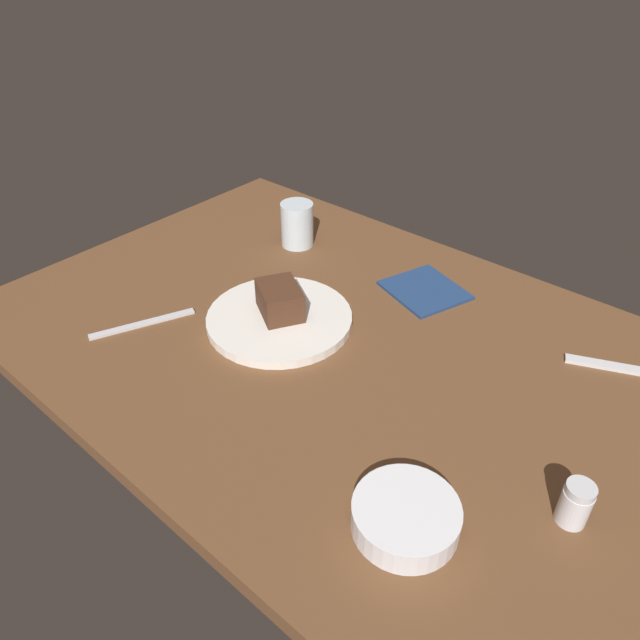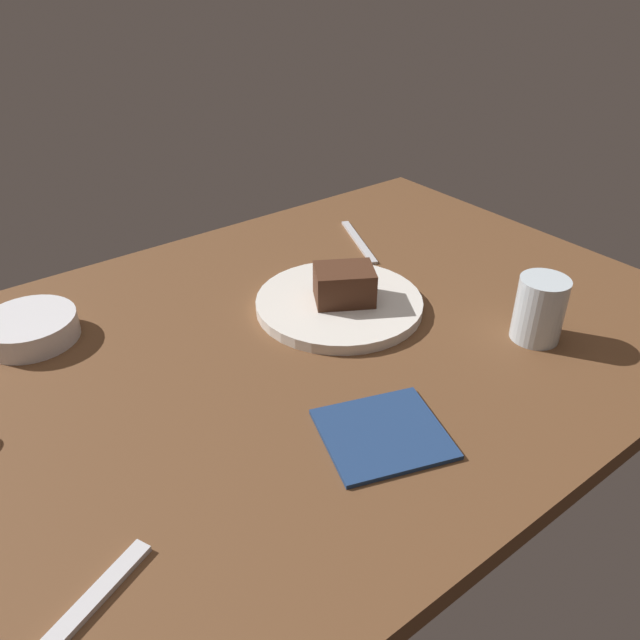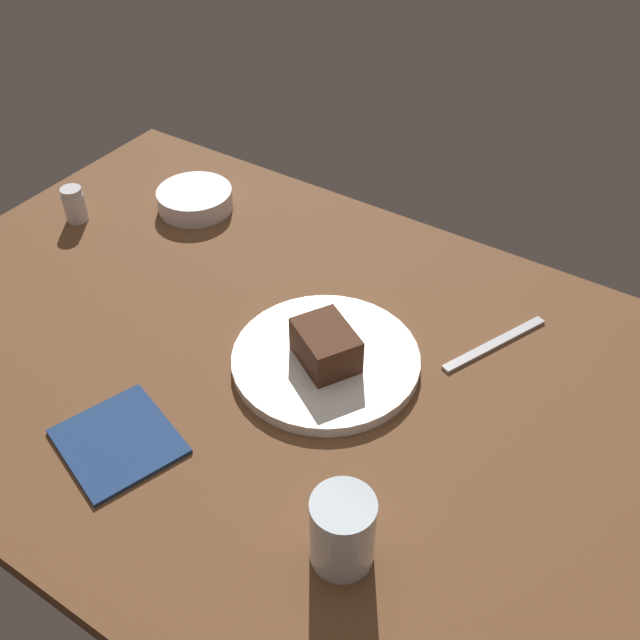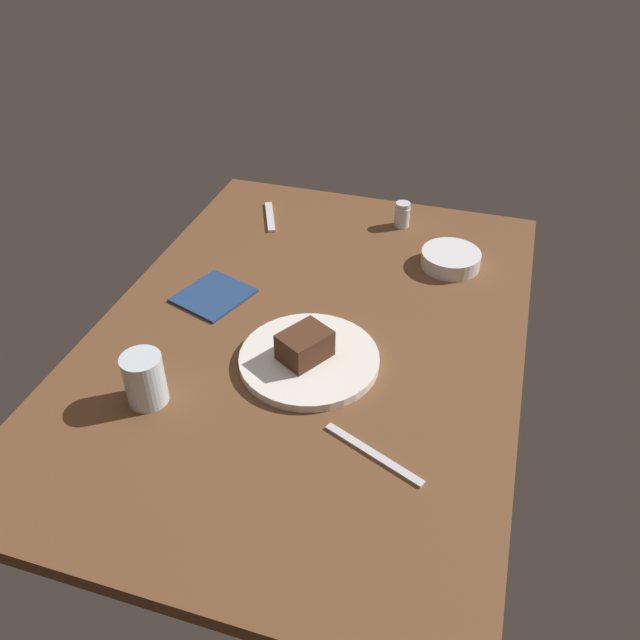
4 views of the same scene
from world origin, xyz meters
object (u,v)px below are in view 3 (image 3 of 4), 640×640
chocolate_cake_slice (326,345)px  salt_shaker (74,205)px  water_glass (342,531)px  dessert_plate (326,360)px  side_bowl (195,199)px  butter_knife (495,344)px  folded_napkin (118,441)px

chocolate_cake_slice → salt_shaker: bearing=-7.1°
chocolate_cake_slice → water_glass: bearing=126.4°
dessert_plate → side_bowl: bearing=-26.5°
chocolate_cake_slice → butter_knife: size_ratio=0.48×
salt_shaker → butter_knife: bearing=-172.1°
water_glass → side_bowl: bearing=-37.2°
salt_shaker → dessert_plate: bearing=173.6°
dessert_plate → butter_knife: size_ratio=1.39×
chocolate_cake_slice → salt_shaker: chocolate_cake_slice is taller
water_glass → folded_napkin: (32.04, 2.08, -4.57)cm
water_glass → folded_napkin: 32.43cm
butter_knife → side_bowl: bearing=109.5°
chocolate_cake_slice → side_bowl: chocolate_cake_slice is taller
dessert_plate → folded_napkin: 29.87cm
salt_shaker → butter_knife: salt_shaker is taller
salt_shaker → side_bowl: size_ratio=0.47×
butter_knife → water_glass: bearing=-157.7°
butter_knife → salt_shaker: bearing=121.2°
salt_shaker → side_bowl: 20.88cm
chocolate_cake_slice → side_bowl: (41.80, -21.36, -2.61)cm
butter_knife → folded_napkin: size_ratio=1.33×
chocolate_cake_slice → folded_napkin: 29.76cm
salt_shaker → side_bowl: (-15.16, -14.30, -1.28)cm
side_bowl → butter_knife: size_ratio=0.71×
water_glass → butter_knife: bearing=-91.0°
folded_napkin → side_bowl: bearing=-60.1°
salt_shaker → butter_knife: size_ratio=0.33×
chocolate_cake_slice → salt_shaker: size_ratio=1.43×
dessert_plate → water_glass: size_ratio=2.72×
dessert_plate → salt_shaker: bearing=-6.4°
dessert_plate → salt_shaker: (56.56, -6.38, 2.27)cm
side_bowl → chocolate_cake_slice: bearing=152.9°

